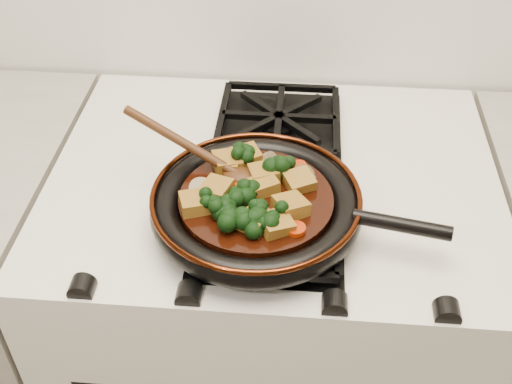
{
  "coord_description": "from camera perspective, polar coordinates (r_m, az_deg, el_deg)",
  "views": [
    {
      "loc": [
        0.04,
        0.85,
        1.59
      ],
      "look_at": [
        -0.02,
        1.56,
        0.97
      ],
      "focal_mm": 45.0,
      "sensor_mm": 36.0,
      "label": 1
    }
  ],
  "objects": [
    {
      "name": "braising_sauce",
      "position": [
        0.96,
        0.0,
        -0.95
      ],
      "size": [
        0.23,
        0.23,
        0.02
      ],
      "primitive_type": "cylinder",
      "color": "black",
      "rests_on": "skillet"
    },
    {
      "name": "broccoli_floret_6",
      "position": [
        0.93,
        -4.38,
        -1.14
      ],
      "size": [
        0.08,
        0.08,
        0.06
      ],
      "primitive_type": null,
      "rotation": [
        0.0,
        0.18,
        0.59
      ],
      "color": "black",
      "rests_on": "braising_sauce"
    },
    {
      "name": "tofu_cube_10",
      "position": [
        1.01,
        -2.62,
        2.66
      ],
      "size": [
        0.06,
        0.06,
        0.03
      ],
      "primitive_type": "cube",
      "rotation": [
        0.02,
        0.09,
        0.4
      ],
      "color": "olive",
      "rests_on": "braising_sauce"
    },
    {
      "name": "burner_grate_back",
      "position": [
        1.19,
        2.04,
        6.34
      ],
      "size": [
        0.23,
        0.23,
        0.03
      ],
      "primitive_type": null,
      "color": "black",
      "rests_on": "stove"
    },
    {
      "name": "skillet",
      "position": [
        0.96,
        0.13,
        -1.2
      ],
      "size": [
        0.44,
        0.32,
        0.05
      ],
      "rotation": [
        0.0,
        0.0,
        -0.19
      ],
      "color": "black",
      "rests_on": "burner_grate_front"
    },
    {
      "name": "broccoli_floret_5",
      "position": [
        0.95,
        -1.13,
        -0.16
      ],
      "size": [
        0.06,
        0.06,
        0.05
      ],
      "primitive_type": null,
      "rotation": [
        -0.11,
        -0.03,
        0.03
      ],
      "color": "black",
      "rests_on": "braising_sauce"
    },
    {
      "name": "tofu_cube_8",
      "position": [
        0.97,
        3.87,
        0.9
      ],
      "size": [
        0.05,
        0.06,
        0.03
      ],
      "primitive_type": "cube",
      "rotation": [
        0.1,
        -0.04,
        0.45
      ],
      "color": "olive",
      "rests_on": "braising_sauce"
    },
    {
      "name": "broccoli_floret_0",
      "position": [
        0.9,
        -1.66,
        -2.56
      ],
      "size": [
        0.08,
        0.08,
        0.06
      ],
      "primitive_type": null,
      "rotation": [
        0.1,
        0.04,
        2.76
      ],
      "color": "black",
      "rests_on": "braising_sauce"
    },
    {
      "name": "carrot_coin_2",
      "position": [
        0.96,
        -2.0,
        0.12
      ],
      "size": [
        0.03,
        0.03,
        0.02
      ],
      "primitive_type": "cylinder",
      "rotation": [
        0.09,
        0.34,
        0.0
      ],
      "color": "#AF2804",
      "rests_on": "braising_sauce"
    },
    {
      "name": "carrot_coin_1",
      "position": [
        0.94,
        3.43,
        -1.08
      ],
      "size": [
        0.03,
        0.03,
        0.02
      ],
      "primitive_type": "cylinder",
      "rotation": [
        -0.24,
        -0.27,
        0.0
      ],
      "color": "#AF2804",
      "rests_on": "braising_sauce"
    },
    {
      "name": "mushroom_slice_4",
      "position": [
        0.98,
        4.18,
        1.42
      ],
      "size": [
        0.04,
        0.04,
        0.03
      ],
      "primitive_type": "cylinder",
      "rotation": [
        0.93,
        0.0,
        0.41
      ],
      "color": "brown",
      "rests_on": "braising_sauce"
    },
    {
      "name": "carrot_coin_4",
      "position": [
        0.98,
        -0.37,
        1.12
      ],
      "size": [
        0.03,
        0.03,
        0.02
      ],
      "primitive_type": "cylinder",
      "rotation": [
        0.26,
        -0.09,
        0.0
      ],
      "color": "#AF2804",
      "rests_on": "braising_sauce"
    },
    {
      "name": "carrot_coin_0",
      "position": [
        0.97,
        1.02,
        0.84
      ],
      "size": [
        0.03,
        0.03,
        0.01
      ],
      "primitive_type": "cylinder",
      "rotation": [
        0.04,
        0.09,
        0.0
      ],
      "color": "#AF2804",
      "rests_on": "braising_sauce"
    },
    {
      "name": "carrot_coin_3",
      "position": [
        0.9,
        3.55,
        -3.29
      ],
      "size": [
        0.03,
        0.03,
        0.01
      ],
      "primitive_type": "cylinder",
      "rotation": [
        -0.0,
        -0.03,
        0.0
      ],
      "color": "#AF2804",
      "rests_on": "braising_sauce"
    },
    {
      "name": "broccoli_floret_4",
      "position": [
        0.9,
        1.51,
        -2.39
      ],
      "size": [
        0.08,
        0.07,
        0.06
      ],
      "primitive_type": null,
      "rotation": [
        0.04,
        -0.12,
        2.69
      ],
      "color": "black",
      "rests_on": "braising_sauce"
    },
    {
      "name": "tofu_cube_7",
      "position": [
        1.02,
        -0.86,
        3.15
      ],
      "size": [
        0.06,
        0.06,
        0.03
      ],
      "primitive_type": "cube",
      "rotation": [
        -0.06,
        0.0,
        2.02
      ],
      "color": "olive",
      "rests_on": "braising_sauce"
    },
    {
      "name": "tofu_cube_3",
      "position": [
        0.98,
        0.7,
        1.6
      ],
      "size": [
        0.05,
        0.05,
        0.03
      ],
      "primitive_type": "cube",
      "rotation": [
        -0.01,
        -0.04,
        0.34
      ],
      "color": "olive",
      "rests_on": "braising_sauce"
    },
    {
      "name": "broccoli_floret_2",
      "position": [
        0.9,
        0.33,
        -3.13
      ],
      "size": [
        0.08,
        0.08,
        0.05
      ],
      "primitive_type": null,
      "rotation": [
        -0.11,
        0.04,
        2.33
      ],
      "color": "black",
      "rests_on": "braising_sauce"
    },
    {
      "name": "tofu_cube_0",
      "position": [
        0.9,
        1.8,
        -2.91
      ],
      "size": [
        0.06,
        0.06,
        0.03
      ],
      "primitive_type": "cube",
      "rotation": [
        0.07,
        0.1,
        0.48
      ],
      "color": "olive",
      "rests_on": "braising_sauce"
    },
    {
      "name": "mushroom_slice_1",
      "position": [
        0.98,
        4.36,
        1.22
      ],
      "size": [
        0.04,
        0.04,
        0.02
      ],
      "primitive_type": "cylinder",
      "rotation": [
        0.49,
        0.0,
        3.05
      ],
      "color": "brown",
      "rests_on": "braising_sauce"
    },
    {
      "name": "broccoli_floret_7",
      "position": [
        0.91,
        -0.47,
        -2.15
      ],
      "size": [
        0.09,
        0.09,
        0.07
      ],
      "primitive_type": null,
      "rotation": [
        -0.09,
        -0.16,
        2.27
      ],
      "color": "black",
      "rests_on": "braising_sauce"
    },
    {
      "name": "burner_grate_front",
      "position": [
        0.98,
        1.1,
        -2.95
      ],
      "size": [
        0.23,
        0.23,
        0.03
      ],
      "primitive_type": null,
      "color": "black",
      "rests_on": "stove"
    },
    {
      "name": "mushroom_slice_3",
      "position": [
        1.01,
        1.29,
        2.78
      ],
      "size": [
        0.04,
        0.04,
        0.03
      ],
      "primitive_type": "cylinder",
      "rotation": [
        0.88,
        0.0,
        1.17
      ],
      "color": "brown",
      "rests_on": "braising_sauce"
    },
    {
      "name": "stove",
      "position": [
        1.42,
        1.26,
        -12.65
      ],
      "size": [
        0.76,
        0.6,
        0.9
      ],
      "primitive_type": "cube",
      "color": "white",
      "rests_on": "ground"
    },
    {
      "name": "tofu_cube_2",
      "position": [
        0.9,
        -0.11,
        -2.65
      ],
      "size": [
        0.06,
        0.06,
        0.03
      ],
      "primitive_type": "cube",
      "rotation": [
        -0.1,
        -0.04,
        1.1
      ],
      "color": "olive",
      "rests_on": "braising_sauce"
    },
    {
      "name": "tofu_cube_4",
      "position": [
        0.94,
        -5.47,
        -1.03
      ],
      "size": [
        0.05,
        0.06,
        0.03
      ],
      "primitive_type": "cube",
      "rotation": [
        -0.06,
        0.03,
        0.34
      ],
      "color": "olive",
      "rests_on": "braising_sauce"
    },
    {
      "name": "broccoli_floret_1",
      "position": [
        0.99,
        2.22,
        2.28
      ],
      "size": [
        0.09,
        0.09,
        0.08
      ],
      "primitive_type": null,
      "rotation": [
        0.17,
        0.24,
        0.84
      ],
      "color": "black",
      "rests_on": "braising_sauce"
    },
    {
      "name": "broccoli_floret_9",
      "position": [
        1.01,
        -1.05,
        3.32
      ],
      "size": [
        0.07,
        0.07,
        0.07
      ],
      "primitive_type": null,
      "rotation": [
        0.11,
        -0.14,
        1.78
      ],
      "color": "black",
      "rests_on": "braising_sauce"
    },
    {
      "name": "mushroom_slice_2",
      "position": [
        0.96,
        -4.91,
        0.26
      ],
      "size": [
        0.05,
        0.05,
        0.02
      ],
      "primitive_type": "cylinder",
      "rotation": [
        0.45,
        0.0,
        0.42
      ],
      "color": "brown",
      "rests_on": "braising_sauce"
    },
    {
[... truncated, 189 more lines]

